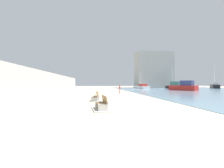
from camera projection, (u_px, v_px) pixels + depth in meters
ground_plane at (101, 94)px, 26.31m from camera, size 120.00×120.00×0.00m
seawall at (52, 84)px, 25.38m from camera, size 0.80×64.00×3.21m
bench_near at (102, 107)px, 10.91m from camera, size 1.32×2.21×0.98m
bench_far at (96, 99)px, 16.28m from camera, size 1.35×2.22×0.98m
person_walking at (120, 88)px, 26.65m from camera, size 0.25×0.52×1.58m
boat_outer at (173, 86)px, 48.67m from camera, size 1.81×6.52×6.64m
boat_nearest at (184, 87)px, 37.85m from camera, size 4.95×6.31×2.25m
boat_distant at (215, 86)px, 52.95m from camera, size 5.65×7.65×7.85m
boat_far_left at (141, 87)px, 49.29m from camera, size 2.88×7.84×5.13m
harbor_building at (153, 70)px, 56.42m from camera, size 12.00×6.00×12.05m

